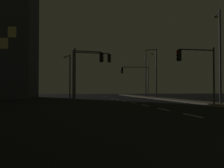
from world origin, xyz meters
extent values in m
plane|color=black|center=(0.00, 17.50, 0.00)|extent=(112.00, 112.00, 0.00)
cube|color=gray|center=(6.74, 17.50, 0.07)|extent=(2.11, 77.00, 0.14)
cube|color=silver|center=(0.00, 9.00, 0.01)|extent=(0.14, 2.00, 0.01)
cube|color=silver|center=(0.00, 13.00, 0.01)|extent=(0.14, 2.00, 0.01)
cube|color=silver|center=(0.00, 17.00, 0.01)|extent=(0.14, 2.00, 0.01)
cube|color=silver|center=(0.00, 21.00, 0.01)|extent=(0.14, 2.00, 0.01)
cube|color=silver|center=(0.00, 25.00, 0.01)|extent=(0.14, 2.00, 0.01)
cube|color=silver|center=(0.00, 29.00, 0.01)|extent=(0.14, 2.00, 0.01)
cube|color=silver|center=(0.00, 33.00, 0.01)|extent=(0.14, 2.00, 0.01)
cube|color=silver|center=(0.00, 37.00, 0.01)|extent=(0.14, 2.00, 0.01)
cube|color=silver|center=(0.00, 41.00, 0.01)|extent=(0.14, 2.00, 0.01)
cube|color=silver|center=(0.00, 45.00, 0.01)|extent=(0.14, 2.00, 0.01)
cube|color=silver|center=(5.43, 22.50, 0.01)|extent=(0.14, 53.00, 0.01)
cylinder|color=#4C4C51|center=(6.11, 34.35, 2.71)|extent=(0.16, 0.16, 5.14)
cylinder|color=#2D3033|center=(4.02, 34.64, 5.03)|extent=(4.20, 0.68, 0.11)
cube|color=black|center=(1.93, 34.93, 4.51)|extent=(0.32, 0.37, 0.95)
sphere|color=red|center=(1.77, 34.95, 4.81)|extent=(0.20, 0.20, 0.20)
sphere|color=black|center=(1.77, 34.95, 4.51)|extent=(0.20, 0.20, 0.20)
sphere|color=black|center=(1.77, 34.95, 4.21)|extent=(0.20, 0.20, 0.20)
cylinder|color=#4C4C51|center=(-5.96, 20.23, 2.68)|extent=(0.16, 0.16, 5.35)
cylinder|color=#4C4C51|center=(-4.66, 20.41, 5.10)|extent=(2.61, 0.47, 0.11)
cube|color=black|center=(-3.37, 20.59, 4.58)|extent=(0.32, 0.38, 0.95)
sphere|color=red|center=(-3.21, 20.62, 4.88)|extent=(0.20, 0.20, 0.20)
sphere|color=black|center=(-3.21, 20.62, 4.58)|extent=(0.20, 0.20, 0.20)
sphere|color=black|center=(-3.21, 20.62, 4.28)|extent=(0.20, 0.20, 0.20)
cylinder|color=#4C4C51|center=(5.89, 16.00, 2.59)|extent=(0.16, 0.16, 4.91)
cylinder|color=#38383D|center=(4.27, 15.99, 4.80)|extent=(3.24, 0.13, 0.11)
cube|color=black|center=(2.65, 15.98, 4.27)|extent=(0.28, 0.34, 0.95)
sphere|color=red|center=(2.50, 15.98, 4.57)|extent=(0.20, 0.20, 0.20)
sphere|color=black|center=(2.50, 15.98, 4.27)|extent=(0.20, 0.20, 0.20)
sphere|color=black|center=(2.50, 15.98, 3.97)|extent=(0.20, 0.20, 0.20)
cylinder|color=#38383D|center=(-6.07, 23.63, 2.87)|extent=(0.16, 0.16, 5.73)
cylinder|color=#4C4C51|center=(-4.06, 23.77, 5.48)|extent=(4.04, 0.38, 0.11)
cube|color=black|center=(-2.04, 23.90, 4.96)|extent=(0.30, 0.36, 0.95)
sphere|color=red|center=(-1.89, 23.91, 5.26)|extent=(0.20, 0.20, 0.20)
sphere|color=black|center=(-1.89, 23.91, 4.96)|extent=(0.20, 0.20, 0.20)
sphere|color=black|center=(-1.89, 23.91, 4.66)|extent=(0.20, 0.20, 0.20)
cylinder|color=#2D3033|center=(6.55, 36.83, 3.88)|extent=(0.18, 0.18, 7.49)
cylinder|color=#4C4C51|center=(6.86, 36.06, 7.48)|extent=(0.72, 1.57, 0.10)
ellipsoid|color=#F9D172|center=(7.17, 35.29, 7.38)|extent=(0.56, 0.36, 0.24)
cylinder|color=#38383D|center=(-6.43, 33.15, 3.29)|extent=(0.18, 0.18, 6.59)
cylinder|color=#38383D|center=(-6.80, 33.72, 6.44)|extent=(0.82, 1.20, 0.10)
ellipsoid|color=#F9D172|center=(-7.17, 34.30, 6.34)|extent=(0.56, 0.36, 0.24)
cylinder|color=#4C4C51|center=(6.82, 16.45, 4.35)|extent=(0.18, 0.18, 8.42)
cylinder|color=#2D3033|center=(7.01, 17.03, 8.41)|extent=(0.47, 1.19, 0.10)
ellipsoid|color=#F9D172|center=(7.20, 17.61, 8.31)|extent=(0.56, 0.36, 0.24)
cylinder|color=#2D3033|center=(6.67, 32.00, 3.91)|extent=(0.18, 0.18, 7.54)
cylinder|color=#2D3033|center=(5.91, 32.22, 7.53)|extent=(1.55, 0.54, 0.10)
ellipsoid|color=#F9D172|center=(5.15, 32.45, 7.43)|extent=(0.56, 0.36, 0.24)
cube|color=#EACC7A|center=(-15.38, 31.83, 7.72)|extent=(1.10, 0.06, 1.50)
cube|color=#EACC7A|center=(-14.34, 31.83, 9.33)|extent=(1.10, 0.06, 1.50)
camera|label=1|loc=(-6.42, -2.72, 1.39)|focal=38.12mm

